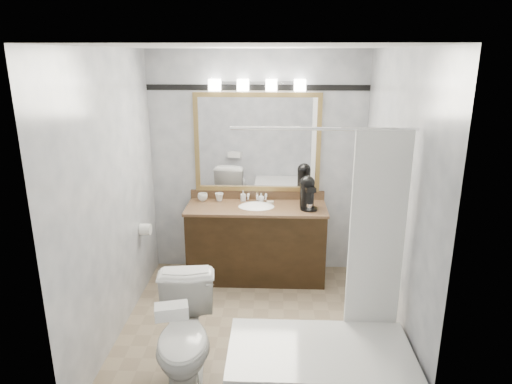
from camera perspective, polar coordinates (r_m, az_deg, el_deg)
room at (r=3.89m, az=-0.56°, el=-1.02°), size 2.42×2.62×2.52m
vanity at (r=5.13m, az=0.04°, el=-6.12°), size 1.53×0.58×0.97m
mirror at (r=5.07m, az=0.17°, el=6.15°), size 1.40×0.04×1.10m
vanity_light_bar at (r=4.94m, az=0.15°, el=13.27°), size 1.02×0.14×0.12m
accent_stripe at (r=5.01m, az=0.18°, el=12.93°), size 2.40×0.01×0.06m
bathtub at (r=3.56m, az=8.26°, el=-20.83°), size 1.30×0.75×1.96m
tp_roll at (r=4.88m, az=-13.66°, el=-4.56°), size 0.11×0.12×0.12m
toilet at (r=3.64m, az=-8.84°, el=-17.50°), size 0.54×0.84×0.81m
tissue_box at (r=3.10m, az=-10.51°, el=-14.43°), size 0.24×0.17×0.09m
coffee_maker at (r=4.90m, az=6.45°, el=0.03°), size 0.19×0.23×0.36m
cup_left at (r=5.19m, az=-6.68°, el=-0.63°), size 0.14×0.14×0.09m
cup_right at (r=5.17m, az=-4.61°, el=-0.61°), size 0.12×0.12×0.09m
soap_bottle_a at (r=5.15m, az=-1.62°, el=-0.48°), size 0.07×0.07×0.12m
soap_bottle_b at (r=5.13m, az=0.65°, el=-0.67°), size 0.09×0.09×0.09m
soap_bar at (r=5.09m, az=1.80°, el=-1.27°), size 0.08×0.06×0.02m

